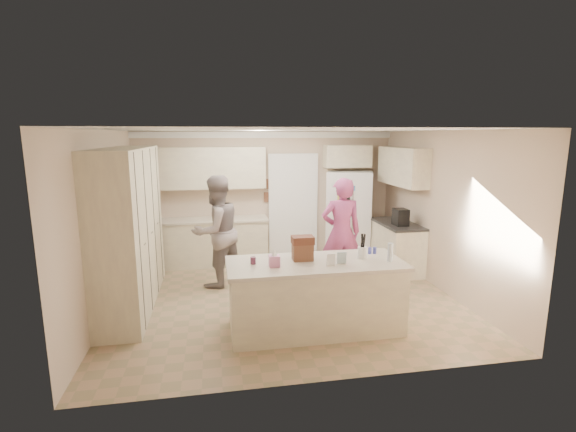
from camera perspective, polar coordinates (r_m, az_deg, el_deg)
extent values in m
cube|color=#A0805F|center=(6.70, -0.32, -11.24)|extent=(5.20, 4.60, 0.02)
cube|color=white|center=(6.20, -0.35, 11.78)|extent=(5.20, 4.60, 0.02)
cube|color=beige|center=(8.57, -2.98, 2.77)|extent=(5.20, 0.02, 2.60)
cube|color=beige|center=(4.13, 5.19, -6.33)|extent=(5.20, 0.02, 2.60)
cube|color=beige|center=(6.42, -23.95, -0.97)|extent=(0.02, 4.60, 2.60)
cube|color=beige|center=(7.23, 20.50, 0.54)|extent=(0.02, 4.60, 2.60)
cube|color=white|center=(8.43, -3.02, 11.02)|extent=(5.20, 0.08, 0.12)
cube|color=beige|center=(6.57, -20.84, -1.60)|extent=(0.60, 2.60, 2.35)
cube|color=beige|center=(8.37, -10.49, -3.61)|extent=(2.20, 0.60, 0.88)
cube|color=beige|center=(8.26, -10.60, -0.53)|extent=(2.24, 0.63, 0.04)
cube|color=beige|center=(8.26, -10.85, 6.47)|extent=(2.20, 0.35, 0.80)
cube|color=black|center=(8.67, 0.67, 1.21)|extent=(0.90, 0.06, 2.10)
cube|color=white|center=(8.63, 0.72, 1.17)|extent=(1.02, 0.03, 2.22)
cube|color=brown|center=(8.50, -2.83, 4.41)|extent=(0.15, 0.02, 0.20)
cube|color=brown|center=(8.54, -2.81, 2.61)|extent=(0.15, 0.02, 0.20)
cube|color=white|center=(8.72, 8.32, 0.14)|extent=(1.08, 0.97, 1.80)
cube|color=gray|center=(8.39, 9.08, -0.31)|extent=(0.02, 0.02, 1.78)
cube|color=black|center=(8.26, 7.72, 1.33)|extent=(0.22, 0.03, 0.35)
cylinder|color=silver|center=(8.33, 8.82, 0.67)|extent=(0.02, 0.02, 0.85)
cylinder|color=silver|center=(8.36, 9.47, 0.69)|extent=(0.02, 0.02, 0.85)
cube|color=beige|center=(8.68, 8.11, 8.09)|extent=(0.95, 0.35, 0.45)
cube|color=beige|center=(8.13, 14.64, -4.22)|extent=(0.60, 1.20, 0.88)
cube|color=#2D2B28|center=(8.02, 14.74, -1.05)|extent=(0.63, 1.24, 0.04)
cube|color=beige|center=(8.12, 15.38, 6.55)|extent=(0.35, 1.50, 0.70)
cube|color=black|center=(7.80, 15.14, -0.14)|extent=(0.22, 0.28, 0.30)
cube|color=beige|center=(5.57, 3.72, -11.02)|extent=(2.20, 0.90, 0.88)
cube|color=beige|center=(5.41, 3.78, -6.50)|extent=(2.28, 0.96, 0.05)
cylinder|color=white|center=(5.62, 10.14, -4.94)|extent=(0.13, 0.13, 0.15)
cube|color=pink|center=(5.19, -1.88, -6.17)|extent=(0.13, 0.13, 0.14)
cone|color=white|center=(5.16, -1.89, -5.00)|extent=(0.08, 0.08, 0.08)
cube|color=brown|center=(5.44, 2.00, -4.93)|extent=(0.26, 0.18, 0.22)
cube|color=#592D1E|center=(5.39, 2.01, -3.29)|extent=(0.28, 0.20, 0.10)
cylinder|color=#59263F|center=(5.31, -4.80, -6.08)|extent=(0.07, 0.07, 0.09)
cube|color=white|center=(5.24, 5.92, -5.95)|extent=(0.12, 0.06, 0.16)
cube|color=silver|center=(5.32, 7.33, -5.69)|extent=(0.12, 0.05, 0.16)
cylinder|color=silver|center=(5.54, 13.80, -4.84)|extent=(0.07, 0.07, 0.24)
cylinder|color=#3E45A7|center=(5.84, 11.13, -4.67)|extent=(0.05, 0.05, 0.09)
cylinder|color=#3E45A7|center=(5.86, 11.77, -4.63)|extent=(0.05, 0.05, 0.09)
imported|color=gray|center=(7.09, -9.74, -2.08)|extent=(1.16, 1.11, 1.88)
imported|color=#C1466F|center=(7.03, 7.29, -2.26)|extent=(0.70, 0.48, 1.85)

